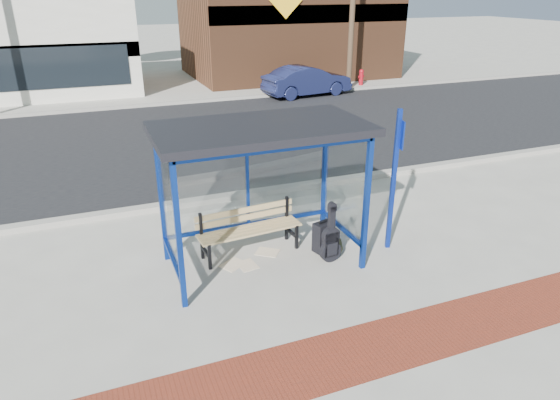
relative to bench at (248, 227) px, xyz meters
name	(u,v)px	position (x,y,z in m)	size (l,w,h in m)	color
ground	(263,263)	(0.10, -0.46, -0.49)	(120.00, 120.00, 0.00)	#B2ADA0
brick_paver_strip	(332,360)	(0.10, -3.06, -0.49)	(60.00, 1.00, 0.01)	maroon
curb_near	(219,198)	(0.10, 2.44, -0.43)	(60.00, 0.25, 0.12)	gray
street_asphalt	(175,140)	(0.10, 7.54, -0.49)	(60.00, 10.00, 0.00)	black
curb_far	(151,105)	(0.10, 12.64, -0.43)	(60.00, 0.25, 0.12)	gray
far_sidewalk	(145,97)	(0.10, 14.54, -0.49)	(60.00, 4.00, 0.01)	#B2ADA0
bus_shelter	(260,146)	(0.10, -0.39, 1.58)	(3.30, 1.80, 2.42)	navy
storefront_brown	(287,11)	(8.10, 18.03, 2.71)	(10.00, 7.08, 6.40)	#59331E
bench	(248,227)	(0.00, 0.00, 0.00)	(1.87, 0.59, 0.87)	black
guitar_bag	(331,241)	(1.20, -0.82, -0.11)	(0.39, 0.14, 1.04)	black
suitcase	(323,237)	(1.24, -0.46, -0.21)	(0.39, 0.31, 0.60)	black
backpack	(335,245)	(1.40, -0.61, -0.32)	(0.34, 0.32, 0.35)	#2A2A17
sign_post	(395,173)	(2.40, -0.75, 0.94)	(0.15, 0.31, 2.54)	navy
newspaper_a	(247,265)	(-0.18, -0.44, -0.49)	(0.38, 0.30, 0.01)	white
newspaper_b	(233,264)	(-0.40, -0.33, -0.49)	(0.41, 0.33, 0.01)	white
newspaper_c	(267,252)	(0.30, -0.14, -0.49)	(0.39, 0.31, 0.01)	white
parked_car	(307,81)	(6.69, 12.26, 0.14)	(1.35, 3.86, 1.27)	#1B214C
fire_hydrant	(361,77)	(10.13, 13.59, -0.08)	(0.34, 0.22, 0.75)	#A90C17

